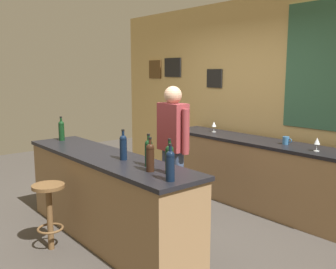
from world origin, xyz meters
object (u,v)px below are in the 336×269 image
(wine_glass_a, at_px, (214,125))
(wine_bottle_e, at_px, (169,158))
(wine_bottle_d, at_px, (150,156))
(bartender, at_px, (173,144))
(wine_bottle_b, at_px, (123,146))
(wine_glass_b, at_px, (317,142))
(coffee_mug, at_px, (286,140))
(wine_bottle_c, at_px, (149,152))
(bar_stool, at_px, (49,206))
(wine_bottle_f, at_px, (170,165))
(wine_bottle_a, at_px, (61,130))

(wine_glass_a, bearing_deg, wine_bottle_e, -55.48)
(wine_bottle_d, bearing_deg, wine_glass_a, 120.22)
(wine_bottle_e, bearing_deg, bartender, 138.15)
(wine_bottle_e, xyz_separation_m, wine_glass_a, (-1.40, 2.03, -0.05))
(wine_bottle_b, height_order, wine_glass_b, wine_bottle_b)
(wine_glass_a, height_order, coffee_mug, wine_glass_a)
(coffee_mug, bearing_deg, wine_bottle_c, -94.31)
(bar_stool, height_order, wine_bottle_b, wine_bottle_b)
(wine_bottle_f, distance_m, wine_glass_a, 2.67)
(wine_bottle_a, xyz_separation_m, wine_bottle_d, (1.92, -0.04, 0.00))
(wine_bottle_b, relative_size, wine_bottle_e, 1.00)
(wine_bottle_a, bearing_deg, bar_stool, -31.73)
(wine_bottle_a, relative_size, wine_bottle_f, 1.00)
(coffee_mug, bearing_deg, bar_stool, -109.90)
(bartender, distance_m, wine_bottle_b, 0.90)
(bartender, distance_m, wine_bottle_f, 1.48)
(wine_bottle_b, distance_m, wine_bottle_e, 0.69)
(wine_bottle_c, relative_size, wine_glass_b, 1.97)
(wine_bottle_c, distance_m, wine_bottle_f, 0.52)
(wine_bottle_a, height_order, wine_bottle_b, same)
(bartender, bearing_deg, wine_bottle_f, -41.34)
(wine_glass_b, bearing_deg, bar_stool, -118.85)
(bar_stool, bearing_deg, coffee_mug, 70.10)
(bar_stool, height_order, wine_bottle_c, wine_bottle_c)
(bartender, height_order, wine_bottle_b, bartender)
(wine_bottle_f, relative_size, wine_glass_b, 1.97)
(bartender, height_order, wine_bottle_c, bartender)
(wine_bottle_f, xyz_separation_m, wine_glass_a, (-1.57, 2.17, -0.05))
(wine_glass_a, bearing_deg, wine_bottle_d, -59.78)
(wine_bottle_e, height_order, coffee_mug, wine_bottle_e)
(wine_bottle_d, relative_size, wine_glass_b, 1.97)
(wine_bottle_c, height_order, wine_bottle_f, same)
(wine_bottle_b, relative_size, wine_bottle_d, 1.00)
(wine_bottle_e, bearing_deg, wine_bottle_c, 176.70)
(wine_bottle_a, distance_m, wine_glass_a, 2.18)
(wine_bottle_e, bearing_deg, wine_glass_a, 124.52)
(bar_stool, bearing_deg, wine_bottle_b, 54.51)
(bartender, xyz_separation_m, wine_bottle_d, (0.77, -0.92, 0.12))
(wine_glass_a, bearing_deg, bartender, -68.96)
(wine_bottle_d, distance_m, wine_bottle_e, 0.19)
(wine_bottle_e, bearing_deg, wine_bottle_d, -154.19)
(wine_glass_b, relative_size, coffee_mug, 1.24)
(wine_bottle_b, xyz_separation_m, wine_glass_a, (-0.71, 2.05, -0.05))
(bartender, relative_size, wine_bottle_a, 5.29)
(wine_bottle_e, distance_m, coffee_mug, 2.03)
(bar_stool, distance_m, wine_bottle_a, 1.27)
(bartender, relative_size, wine_bottle_b, 5.29)
(wine_bottle_d, height_order, wine_glass_b, wine_bottle_d)
(wine_glass_b, bearing_deg, wine_glass_a, 176.49)
(wine_bottle_f, bearing_deg, wine_bottle_c, 162.58)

